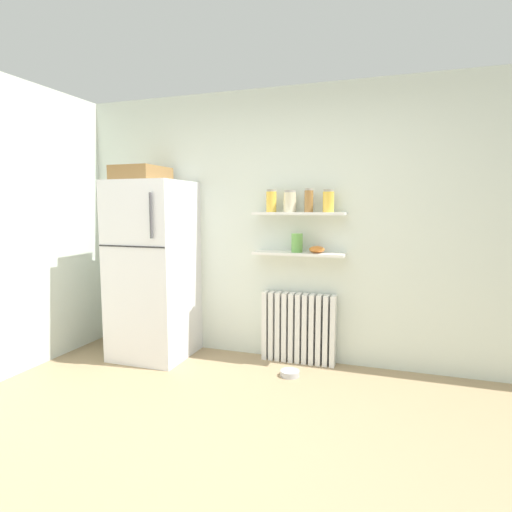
{
  "coord_description": "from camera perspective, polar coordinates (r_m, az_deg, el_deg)",
  "views": [
    {
      "loc": [
        0.97,
        -1.91,
        1.48
      ],
      "look_at": [
        -0.22,
        1.6,
        1.05
      ],
      "focal_mm": 29.51,
      "sensor_mm": 36.0,
      "label": 1
    }
  ],
  "objects": [
    {
      "name": "pet_food_bowl",
      "position": [
        3.86,
        4.62,
        -15.56
      ],
      "size": [
        0.17,
        0.17,
        0.05
      ],
      "primitive_type": "cylinder",
      "color": "#B7B7BC",
      "rests_on": "ground_plane"
    },
    {
      "name": "storage_jar_1",
      "position": [
        3.92,
        4.6,
        7.39
      ],
      "size": [
        0.12,
        0.12,
        0.2
      ],
      "color": "beige",
      "rests_on": "wall_shelf_upper"
    },
    {
      "name": "storage_jar_0",
      "position": [
        3.97,
        2.09,
        7.47
      ],
      "size": [
        0.1,
        0.1,
        0.21
      ],
      "color": "yellow",
      "rests_on": "wall_shelf_upper"
    },
    {
      "name": "wall_shelf_lower",
      "position": [
        3.92,
        5.8,
        0.32
      ],
      "size": [
        0.85,
        0.22,
        0.02
      ],
      "primitive_type": "cube",
      "color": "white"
    },
    {
      "name": "back_wall",
      "position": [
        4.08,
        5.03,
        4.05
      ],
      "size": [
        7.04,
        0.1,
        2.6
      ],
      "primitive_type": "cube",
      "color": "silver",
      "rests_on": "ground_plane"
    },
    {
      "name": "shelf_bowl",
      "position": [
        3.89,
        8.24,
        0.88
      ],
      "size": [
        0.14,
        0.14,
        0.06
      ],
      "primitive_type": "ellipsoid",
      "color": "orange",
      "rests_on": "wall_shelf_lower"
    },
    {
      "name": "radiator",
      "position": [
        4.09,
        5.78,
        -9.68
      ],
      "size": [
        0.7,
        0.12,
        0.67
      ],
      "color": "white",
      "rests_on": "ground_plane"
    },
    {
      "name": "vase",
      "position": [
        3.92,
        5.58,
        1.77
      ],
      "size": [
        0.11,
        0.11,
        0.17
      ],
      "primitive_type": "cylinder",
      "color": "#66A84C",
      "rests_on": "wall_shelf_lower"
    },
    {
      "name": "ground_plane",
      "position": [
        2.99,
        -2.98,
        -23.04
      ],
      "size": [
        7.04,
        7.04,
        0.0
      ],
      "primitive_type": "plane",
      "color": "#9E8460"
    },
    {
      "name": "wall_shelf_upper",
      "position": [
        3.9,
        5.86,
        5.75
      ],
      "size": [
        0.85,
        0.22,
        0.02
      ],
      "primitive_type": "cube",
      "color": "white"
    },
    {
      "name": "storage_jar_2",
      "position": [
        3.88,
        7.17,
        7.49
      ],
      "size": [
        0.08,
        0.08,
        0.22
      ],
      "color": "olive",
      "rests_on": "wall_shelf_upper"
    },
    {
      "name": "storage_jar_3",
      "position": [
        3.85,
        9.79,
        7.36
      ],
      "size": [
        0.1,
        0.1,
        0.2
      ],
      "color": "yellow",
      "rests_on": "wall_shelf_upper"
    },
    {
      "name": "refrigerator",
      "position": [
        4.27,
        -13.78,
        -1.42
      ],
      "size": [
        0.7,
        0.73,
        1.87
      ],
      "color": "silver",
      "rests_on": "ground_plane"
    }
  ]
}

